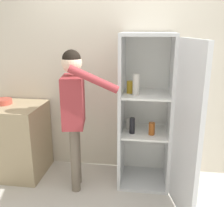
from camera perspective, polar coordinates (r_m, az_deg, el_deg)
name	(u,v)px	position (r m, az deg, el deg)	size (l,w,h in m)	color
wall_back	(125,75)	(3.34, 2.90, 6.17)	(7.00, 0.06, 2.55)	beige
refrigerator	(154,115)	(3.01, 9.06, -2.46)	(0.79, 1.15, 1.81)	silver
person	(74,103)	(2.93, -8.23, 0.07)	(0.68, 0.52, 1.64)	#726656
counter	(15,140)	(3.64, -20.44, -7.40)	(0.76, 0.65, 0.93)	tan
bowl	(3,102)	(3.57, -22.62, 0.40)	(0.22, 0.22, 0.07)	#B24738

